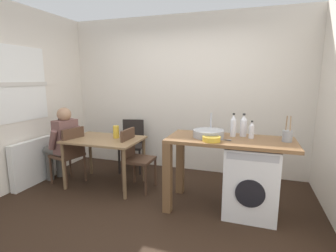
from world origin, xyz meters
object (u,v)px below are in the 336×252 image
(dining_table, at_px, (105,145))
(mixing_bowl, at_px, (212,138))
(utensil_crock, at_px, (287,136))
(vase, at_px, (116,132))
(chair_opposite, at_px, (135,155))
(washing_machine, at_px, (251,180))
(bottle_tall_green, at_px, (233,126))
(bottle_clear_small, at_px, (252,130))
(chair_person_seat, at_px, (70,152))
(chair_spare_by_wall, at_px, (132,142))
(seated_person, at_px, (62,141))
(bottle_squat_brown, at_px, (243,126))

(dining_table, xyz_separation_m, mixing_bowl, (1.67, -0.38, 0.31))
(utensil_crock, height_order, vase, utensil_crock)
(chair_opposite, bearing_deg, washing_machine, 83.18)
(bottle_tall_green, distance_m, mixing_bowl, 0.41)
(utensil_crock, bearing_deg, mixing_bowl, -163.11)
(vase, bearing_deg, dining_table, -146.31)
(chair_opposite, xyz_separation_m, bottle_clear_small, (1.63, -0.14, 0.51))
(dining_table, distance_m, mixing_bowl, 1.74)
(chair_person_seat, relative_size, bottle_tall_green, 3.07)
(chair_spare_by_wall, xyz_separation_m, vase, (0.07, -0.67, 0.33))
(vase, bearing_deg, chair_person_seat, -162.74)
(seated_person, relative_size, vase, 6.34)
(chair_opposite, bearing_deg, chair_person_seat, -79.58)
(bottle_tall_green, bearing_deg, chair_opposite, 176.14)
(chair_spare_by_wall, distance_m, mixing_bowl, 2.01)
(dining_table, xyz_separation_m, seated_person, (-0.70, -0.08, 0.03))
(seated_person, bearing_deg, washing_machine, -78.99)
(seated_person, xyz_separation_m, washing_machine, (2.83, -0.10, -0.24))
(chair_spare_by_wall, xyz_separation_m, bottle_clear_small, (2.02, -0.86, 0.51))
(bottle_squat_brown, height_order, vase, bottle_squat_brown)
(washing_machine, height_order, bottle_squat_brown, bottle_squat_brown)
(seated_person, bearing_deg, mixing_bowl, -84.11)
(chair_person_seat, height_order, chair_opposite, same)
(chair_opposite, xyz_separation_m, chair_spare_by_wall, (-0.39, 0.72, 0.00))
(dining_table, relative_size, chair_person_seat, 1.22)
(bottle_clear_small, bearing_deg, dining_table, 177.65)
(mixing_bowl, distance_m, vase, 1.59)
(chair_opposite, distance_m, vase, 0.46)
(dining_table, height_order, bottle_squat_brown, bottle_squat_brown)
(chair_person_seat, height_order, utensil_crock, utensil_crock)
(chair_spare_by_wall, distance_m, bottle_squat_brown, 2.14)
(dining_table, bearing_deg, chair_opposite, 6.17)
(bottle_tall_green, relative_size, utensil_crock, 0.98)
(dining_table, xyz_separation_m, bottle_squat_brown, (2.00, 0.01, 0.41))
(chair_opposite, distance_m, washing_machine, 1.67)
(chair_person_seat, distance_m, bottle_tall_green, 2.49)
(seated_person, xyz_separation_m, utensil_crock, (3.20, -0.04, 0.32))
(seated_person, height_order, utensil_crock, utensil_crock)
(utensil_crock, bearing_deg, bottle_squat_brown, 164.71)
(bottle_squat_brown, bearing_deg, chair_person_seat, -177.19)
(vase, bearing_deg, chair_spare_by_wall, 95.72)
(mixing_bowl, bearing_deg, bottle_squat_brown, 48.85)
(chair_spare_by_wall, xyz_separation_m, seated_person, (-0.79, -0.85, 0.16))
(chair_spare_by_wall, distance_m, bottle_tall_green, 2.05)
(seated_person, height_order, vase, seated_person)
(chair_opposite, bearing_deg, bottle_squat_brown, 89.47)
(bottle_tall_green, distance_m, bottle_squat_brown, 0.13)
(washing_machine, relative_size, mixing_bowl, 4.11)
(chair_opposite, xyz_separation_m, vase, (-0.33, 0.05, 0.33))
(seated_person, height_order, bottle_tall_green, bottle_tall_green)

